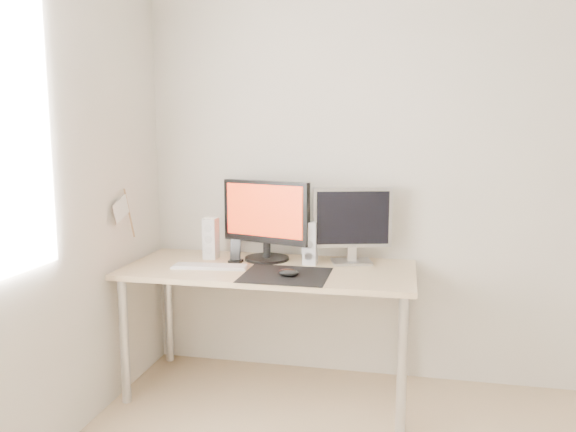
{
  "coord_description": "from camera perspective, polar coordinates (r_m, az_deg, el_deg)",
  "views": [
    {
      "loc": [
        -0.2,
        -1.57,
        1.48
      ],
      "look_at": [
        -0.84,
        1.45,
        1.01
      ],
      "focal_mm": 35.0,
      "sensor_mm": 36.0,
      "label": 1
    }
  ],
  "objects": [
    {
      "name": "phone_dock",
      "position": [
        3.24,
        -5.35,
        -4.03
      ],
      "size": [
        0.08,
        0.06,
        0.13
      ],
      "color": "black",
      "rests_on": "desk"
    },
    {
      "name": "mousepad",
      "position": [
        2.96,
        -0.24,
        -6.02
      ],
      "size": [
        0.45,
        0.4,
        0.0
      ],
      "primitive_type": "cube",
      "color": "black",
      "rests_on": "desk"
    },
    {
      "name": "wall_back",
      "position": [
        3.33,
        15.36,
        4.38
      ],
      "size": [
        3.5,
        0.0,
        3.5
      ],
      "primitive_type": "plane",
      "rotation": [
        1.57,
        0.0,
        0.0
      ],
      "color": "white",
      "rests_on": "ground"
    },
    {
      "name": "desk",
      "position": [
        3.15,
        -1.93,
        -6.59
      ],
      "size": [
        1.6,
        0.7,
        0.73
      ],
      "color": "#D1B587",
      "rests_on": "ground"
    },
    {
      "name": "speaker_right",
      "position": [
        3.18,
        2.26,
        -2.75
      ],
      "size": [
        0.08,
        0.09,
        0.24
      ],
      "color": "silver",
      "rests_on": "desk"
    },
    {
      "name": "mouse",
      "position": [
        2.92,
        0.02,
        -5.78
      ],
      "size": [
        0.11,
        0.06,
        0.04
      ],
      "primitive_type": "ellipsoid",
      "color": "black",
      "rests_on": "mousepad"
    },
    {
      "name": "pennant",
      "position": [
        3.22,
        -16.34,
        0.59
      ],
      "size": [
        0.01,
        0.23,
        0.29
      ],
      "color": "#A57F54",
      "rests_on": "wall_left"
    },
    {
      "name": "keyboard",
      "position": [
        3.14,
        -7.9,
        -5.09
      ],
      "size": [
        0.43,
        0.15,
        0.02
      ],
      "color": "silver",
      "rests_on": "desk"
    },
    {
      "name": "speaker_left",
      "position": [
        3.35,
        -7.85,
        -2.25
      ],
      "size": [
        0.08,
        0.09,
        0.24
      ],
      "color": "white",
      "rests_on": "desk"
    },
    {
      "name": "main_monitor",
      "position": [
        3.25,
        -2.26,
        -0.13
      ],
      "size": [
        0.54,
        0.32,
        0.47
      ],
      "color": "black",
      "rests_on": "desk"
    },
    {
      "name": "second_monitor",
      "position": [
        3.2,
        6.55,
        -0.57
      ],
      "size": [
        0.44,
        0.21,
        0.43
      ],
      "color": "#B2B2B5",
      "rests_on": "desk"
    }
  ]
}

